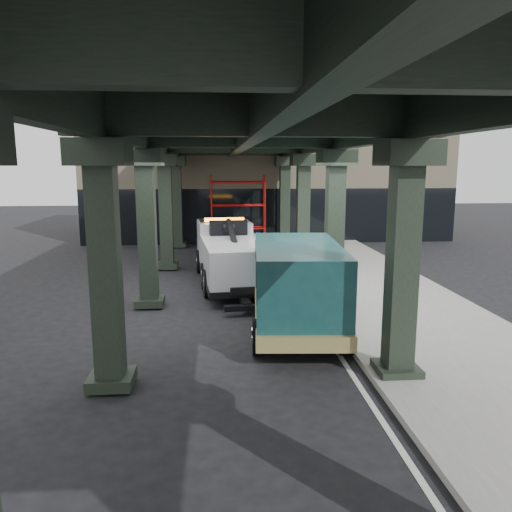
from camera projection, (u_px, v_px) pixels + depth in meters
name	position (u px, v px, depth m)	size (l,w,h in m)	color
ground	(260.00, 323.00, 14.45)	(90.00, 90.00, 0.00)	black
sidewalk	(388.00, 299.00, 16.74)	(5.00, 40.00, 0.15)	gray
lane_stripe	(306.00, 303.00, 16.54)	(0.12, 38.00, 0.01)	silver
viaduct	(242.00, 134.00, 15.40)	(7.40, 32.00, 6.40)	black
building	(264.00, 173.00, 33.51)	(22.00, 10.00, 8.00)	#C6B793
scaffolding	(238.00, 208.00, 28.44)	(3.08, 0.88, 4.00)	red
tow_truck	(229.00, 252.00, 19.24)	(2.85, 7.79, 2.50)	black
towed_van	(296.00, 283.00, 13.72)	(2.79, 6.19, 2.45)	#113C3E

